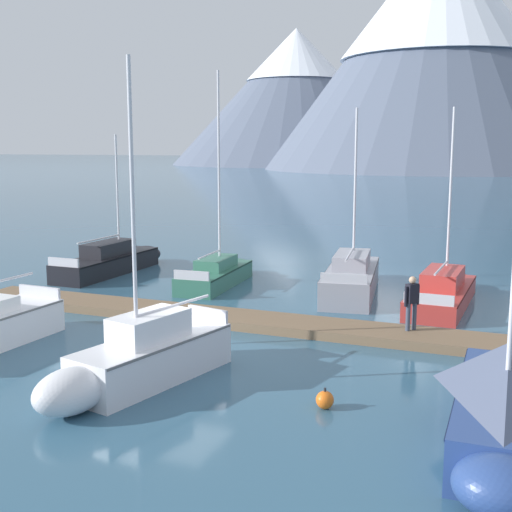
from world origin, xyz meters
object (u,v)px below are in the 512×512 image
(sailboat_mid_dock_starboard, at_px, (138,360))
(sailboat_outer_slip, at_px, (444,290))
(mooring_buoy_channel_marker, at_px, (325,400))
(sailboat_mid_dock_port, at_px, (219,272))
(person_on_dock, at_px, (412,300))
(sailboat_nearest_berth, at_px, (112,260))
(sailboat_end_of_dock, at_px, (506,400))
(sailboat_far_berth, at_px, (352,276))

(sailboat_mid_dock_starboard, bearing_deg, sailboat_outer_slip, 63.45)
(sailboat_mid_dock_starboard, relative_size, mooring_buoy_channel_marker, 16.14)
(sailboat_mid_dock_port, relative_size, person_on_dock, 5.34)
(sailboat_nearest_berth, distance_m, sailboat_mid_dock_port, 5.87)
(sailboat_nearest_berth, height_order, sailboat_end_of_dock, sailboat_end_of_dock)
(sailboat_nearest_berth, xyz_separation_m, mooring_buoy_channel_marker, (14.00, -12.31, -0.38))
(sailboat_mid_dock_starboard, height_order, sailboat_far_berth, sailboat_mid_dock_starboard)
(person_on_dock, relative_size, mooring_buoy_channel_marker, 3.41)
(mooring_buoy_channel_marker, bearing_deg, sailboat_nearest_berth, 138.68)
(mooring_buoy_channel_marker, bearing_deg, sailboat_end_of_dock, -5.95)
(sailboat_outer_slip, xyz_separation_m, sailboat_end_of_dock, (2.55, -12.05, 0.41))
(sailboat_mid_dock_port, bearing_deg, person_on_dock, -30.64)
(sailboat_far_berth, bearing_deg, sailboat_mid_dock_starboard, -100.41)
(sailboat_mid_dock_port, height_order, sailboat_far_berth, sailboat_mid_dock_port)
(person_on_dock, distance_m, mooring_buoy_channel_marker, 6.48)
(sailboat_mid_dock_starboard, xyz_separation_m, person_on_dock, (5.63, 6.70, 0.56))
(sailboat_mid_dock_port, relative_size, sailboat_far_berth, 1.22)
(sailboat_outer_slip, bearing_deg, sailboat_end_of_dock, -78.03)
(sailboat_outer_slip, height_order, person_on_dock, sailboat_outer_slip)
(sailboat_outer_slip, bearing_deg, sailboat_far_berth, 171.21)
(sailboat_nearest_berth, xyz_separation_m, person_on_dock, (14.92, -5.98, 0.68))
(sailboat_mid_dock_port, distance_m, mooring_buoy_channel_marker, 14.28)
(sailboat_mid_dock_port, distance_m, sailboat_mid_dock_starboard, 12.57)
(sailboat_mid_dock_port, xyz_separation_m, sailboat_mid_dock_starboard, (3.46, -12.09, 0.19))
(mooring_buoy_channel_marker, bearing_deg, sailboat_outer_slip, 83.63)
(sailboat_mid_dock_starboard, xyz_separation_m, sailboat_end_of_dock, (8.56, -0.02, 0.23))
(sailboat_mid_dock_starboard, relative_size, person_on_dock, 4.74)
(sailboat_end_of_dock, relative_size, mooring_buoy_channel_marker, 19.05)
(sailboat_mid_dock_port, height_order, sailboat_mid_dock_starboard, sailboat_mid_dock_port)
(sailboat_mid_dock_port, distance_m, sailboat_end_of_dock, 17.07)
(sailboat_mid_dock_port, xyz_separation_m, person_on_dock, (9.08, -5.38, 0.75))
(sailboat_nearest_berth, height_order, mooring_buoy_channel_marker, sailboat_nearest_berth)
(sailboat_far_berth, bearing_deg, mooring_buoy_channel_marker, -78.90)
(sailboat_far_berth, bearing_deg, sailboat_nearest_berth, 179.54)
(sailboat_mid_dock_port, bearing_deg, sailboat_far_berth, 5.05)
(sailboat_nearest_berth, height_order, sailboat_far_berth, sailboat_far_berth)
(sailboat_mid_dock_port, xyz_separation_m, sailboat_outer_slip, (9.47, -0.06, 0.00))
(sailboat_outer_slip, distance_m, sailboat_end_of_dock, 12.32)
(sailboat_far_berth, distance_m, person_on_dock, 6.78)
(sailboat_mid_dock_port, bearing_deg, sailboat_mid_dock_starboard, -74.04)
(sailboat_end_of_dock, bearing_deg, sailboat_mid_dock_port, 134.79)
(sailboat_nearest_berth, bearing_deg, sailboat_far_berth, -0.46)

